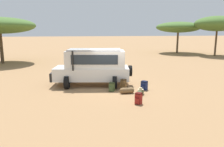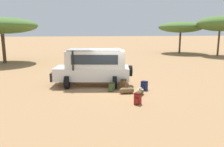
# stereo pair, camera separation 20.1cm
# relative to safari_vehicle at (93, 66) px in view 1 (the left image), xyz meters

# --- Properties ---
(ground_plane) EXTENTS (320.00, 320.00, 0.00)m
(ground_plane) POSITION_rel_safari_vehicle_xyz_m (1.08, -0.93, -1.29)
(ground_plane) COLOR #9E754C
(safari_vehicle) EXTENTS (5.48, 3.40, 2.44)m
(safari_vehicle) POSITION_rel_safari_vehicle_xyz_m (0.00, 0.00, 0.00)
(safari_vehicle) COLOR silver
(safari_vehicle) RESTS_ON ground_plane
(backpack_beside_front_wheel) EXTENTS (0.48, 0.47, 0.57)m
(backpack_beside_front_wheel) POSITION_rel_safari_vehicle_xyz_m (2.86, -2.01, -1.02)
(backpack_beside_front_wheel) COLOR navy
(backpack_beside_front_wheel) RESTS_ON ground_plane
(backpack_cluster_center) EXTENTS (0.42, 0.43, 0.64)m
(backpack_cluster_center) POSITION_rel_safari_vehicle_xyz_m (1.66, -1.57, -0.98)
(backpack_cluster_center) COLOR brown
(backpack_cluster_center) RESTS_ON ground_plane
(backpack_near_rear_wheel) EXTENTS (0.43, 0.43, 0.57)m
(backpack_near_rear_wheel) POSITION_rel_safari_vehicle_xyz_m (1.58, -4.45, -1.02)
(backpack_near_rear_wheel) COLOR maroon
(backpack_near_rear_wheel) RESTS_ON ground_plane
(backpack_outermost) EXTENTS (0.42, 0.45, 0.54)m
(backpack_outermost) POSITION_rel_safari_vehicle_xyz_m (0.84, -1.83, -1.03)
(backpack_outermost) COLOR #42562D
(backpack_outermost) RESTS_ON ground_plane
(duffel_bag_low_black_case) EXTENTS (0.68, 0.80, 0.41)m
(duffel_bag_low_black_case) POSITION_rel_safari_vehicle_xyz_m (2.21, -3.02, -1.13)
(duffel_bag_low_black_case) COLOR #4C5133
(duffel_bag_low_black_case) RESTS_ON ground_plane
(duffel_bag_soft_canvas) EXTENTS (0.88, 0.38, 0.45)m
(duffel_bag_soft_canvas) POSITION_rel_safari_vehicle_xyz_m (1.59, -2.51, -1.12)
(duffel_bag_soft_canvas) COLOR brown
(duffel_bag_soft_canvas) RESTS_ON ground_plane
(acacia_tree_centre_back) EXTENTS (7.37, 7.29, 5.19)m
(acacia_tree_centre_back) POSITION_rel_safari_vehicle_xyz_m (17.33, 19.31, 3.00)
(acacia_tree_centre_back) COLOR brown
(acacia_tree_centre_back) RESTS_ON ground_plane
(acacia_tree_right_mid) EXTENTS (6.70, 6.23, 5.85)m
(acacia_tree_right_mid) POSITION_rel_safari_vehicle_xyz_m (20.72, 14.14, 3.43)
(acacia_tree_right_mid) COLOR brown
(acacia_tree_right_mid) RESTS_ON ground_plane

